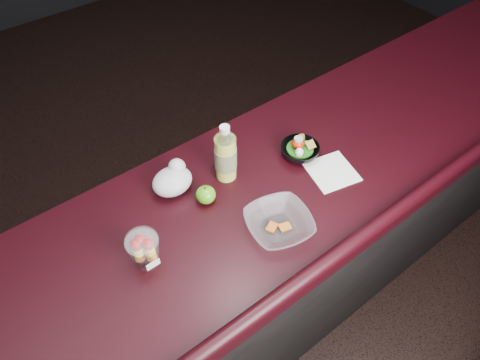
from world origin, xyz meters
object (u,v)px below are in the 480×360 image
(lemonade_bottle, at_px, (226,156))
(green_apple, at_px, (206,195))
(takeout_bowl, at_px, (279,224))
(snack_bowl, at_px, (300,150))
(fruit_cup, at_px, (144,249))

(lemonade_bottle, distance_m, green_apple, 0.15)
(lemonade_bottle, relative_size, takeout_bowl, 0.93)
(takeout_bowl, bearing_deg, snack_bowl, 36.78)
(fruit_cup, distance_m, snack_bowl, 0.68)
(lemonade_bottle, distance_m, snack_bowl, 0.30)
(lemonade_bottle, xyz_separation_m, fruit_cup, (-0.40, -0.14, -0.03))
(lemonade_bottle, height_order, green_apple, lemonade_bottle)
(green_apple, bearing_deg, lemonade_bottle, 23.15)
(lemonade_bottle, bearing_deg, snack_bowl, -16.17)
(lemonade_bottle, relative_size, green_apple, 3.31)
(lemonade_bottle, height_order, fruit_cup, lemonade_bottle)
(lemonade_bottle, bearing_deg, fruit_cup, -160.44)
(fruit_cup, distance_m, takeout_bowl, 0.43)
(fruit_cup, distance_m, green_apple, 0.29)
(green_apple, distance_m, takeout_bowl, 0.27)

